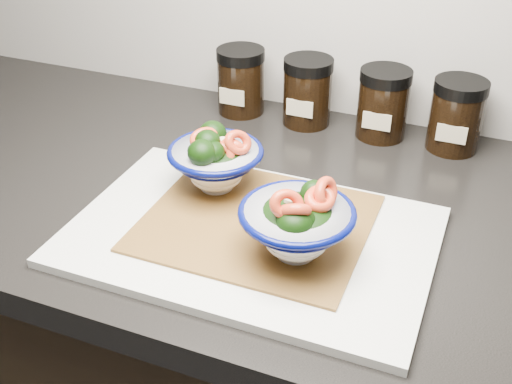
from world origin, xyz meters
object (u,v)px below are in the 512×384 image
at_px(spice_jar_a, 241,81).
at_px(spice_jar_b, 307,91).
at_px(bowl_left, 215,160).
at_px(spice_jar_d, 456,115).
at_px(spice_jar_c, 383,104).
at_px(cutting_board, 251,236).
at_px(bowl_right, 297,224).

height_order(spice_jar_a, spice_jar_b, same).
distance_m(bowl_left, spice_jar_d, 0.39).
distance_m(bowl_left, spice_jar_c, 0.32).
bearing_deg(spice_jar_a, cutting_board, -65.03).
xyz_separation_m(cutting_board, spice_jar_d, (0.20, 0.34, 0.05)).
relative_size(bowl_right, spice_jar_b, 1.21).
xyz_separation_m(bowl_right, spice_jar_c, (0.02, 0.37, -0.00)).
distance_m(spice_jar_a, spice_jar_d, 0.36).
bearing_deg(spice_jar_d, spice_jar_b, 180.00).
relative_size(bowl_left, spice_jar_a, 1.16).
relative_size(cutting_board, bowl_right, 3.28).
xyz_separation_m(bowl_left, spice_jar_d, (0.28, 0.27, -0.00)).
height_order(bowl_left, spice_jar_a, bowl_left).
height_order(spice_jar_b, spice_jar_d, same).
bearing_deg(spice_jar_c, spice_jar_b, 180.00).
relative_size(bowl_left, spice_jar_b, 1.16).
xyz_separation_m(spice_jar_b, spice_jar_d, (0.24, 0.00, 0.00)).
height_order(bowl_right, spice_jar_b, bowl_right).
xyz_separation_m(spice_jar_b, spice_jar_c, (0.13, 0.00, 0.00)).
xyz_separation_m(cutting_board, bowl_right, (0.07, -0.02, 0.05)).
bearing_deg(cutting_board, bowl_right, -19.35).
relative_size(bowl_right, spice_jar_a, 1.21).
xyz_separation_m(cutting_board, spice_jar_b, (-0.04, 0.34, 0.05)).
xyz_separation_m(spice_jar_a, spice_jar_c, (0.25, 0.00, 0.00)).
distance_m(bowl_left, spice_jar_a, 0.28).
bearing_deg(spice_jar_a, bowl_left, -73.89).
bearing_deg(cutting_board, spice_jar_c, 75.91).
bearing_deg(spice_jar_b, spice_jar_d, 0.00).
bearing_deg(spice_jar_b, bowl_right, -73.58).
bearing_deg(spice_jar_a, spice_jar_c, 0.00).
xyz_separation_m(spice_jar_c, spice_jar_d, (0.11, 0.00, 0.00)).
bearing_deg(spice_jar_c, bowl_left, -122.16).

